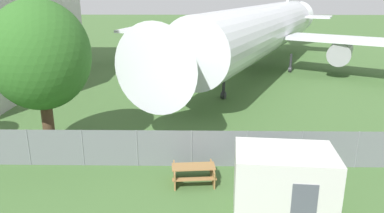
% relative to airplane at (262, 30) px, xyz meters
% --- Properties ---
extents(perimeter_fence, '(56.07, 0.07, 1.78)m').
position_rel_airplane_xyz_m(perimeter_fence, '(-6.49, -21.16, -3.25)').
color(perimeter_fence, slate).
rests_on(perimeter_fence, ground).
extents(airplane, '(31.78, 40.22, 13.61)m').
position_rel_airplane_xyz_m(airplane, '(0.00, 0.00, 0.00)').
color(airplane, silver).
rests_on(airplane, ground).
extents(portable_cabin, '(3.67, 2.64, 2.56)m').
position_rel_airplane_xyz_m(portable_cabin, '(-3.12, -25.12, -2.86)').
color(portable_cabin, silver).
rests_on(portable_cabin, ground).
extents(picnic_bench_near_cabin, '(1.96, 1.56, 0.76)m').
position_rel_airplane_xyz_m(picnic_bench_near_cabin, '(-6.38, -22.69, -3.66)').
color(picnic_bench_near_cabin, olive).
rests_on(picnic_bench_near_cabin, ground).
extents(tree_left_of_cabin, '(4.66, 4.66, 7.62)m').
position_rel_airplane_xyz_m(tree_left_of_cabin, '(-13.52, -20.08, 0.88)').
color(tree_left_of_cabin, '#4C3823').
rests_on(tree_left_of_cabin, ground).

